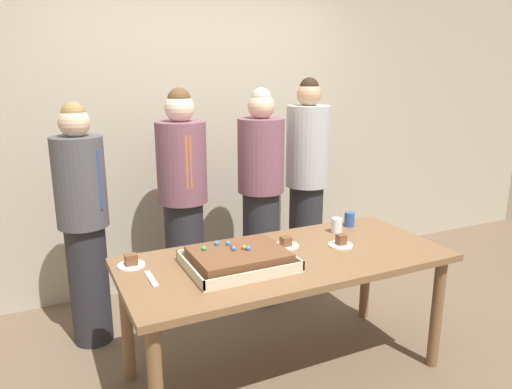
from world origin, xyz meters
name	(u,v)px	position (x,y,z in m)	size (l,w,h in m)	color
ground_plane	(284,371)	(0.00, 0.00, 0.00)	(12.00, 12.00, 0.00)	brown
interior_back_panel	(194,108)	(0.00, 1.60, 1.50)	(8.00, 0.12, 3.00)	#B2A893
party_table	(286,270)	(0.00, 0.00, 0.67)	(1.90, 0.85, 0.76)	brown
sheet_cake	(239,259)	(-0.31, -0.01, 0.80)	(0.57, 0.46, 0.12)	beige
plated_slice_near_left	(341,243)	(0.39, 0.01, 0.78)	(0.15, 0.15, 0.07)	white
plated_slice_near_right	(286,244)	(0.08, 0.14, 0.78)	(0.15, 0.15, 0.06)	white
plated_slice_far_left	(131,262)	(-0.84, 0.24, 0.78)	(0.15, 0.15, 0.07)	white
drink_cup_nearest	(349,219)	(0.67, 0.30, 0.81)	(0.07, 0.07, 0.10)	#2D5199
drink_cup_middle	(337,225)	(0.51, 0.22, 0.81)	(0.07, 0.07, 0.10)	white
cake_server_utensil	(151,279)	(-0.78, 0.03, 0.76)	(0.03, 0.20, 0.01)	silver
person_serving_front	(261,196)	(0.29, 0.92, 0.87)	(0.35, 0.35, 1.68)	#28282D
person_green_shirt_behind	(183,201)	(-0.30, 1.03, 0.87)	(0.36, 0.36, 1.69)	#28282D
person_striped_tie_right	(307,183)	(0.75, 1.00, 0.91)	(0.35, 0.35, 1.75)	#28282D
person_far_right_suit	(84,223)	(-1.01, 0.89, 0.84)	(0.32, 0.32, 1.62)	#28282D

